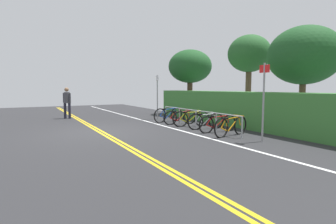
{
  "coord_description": "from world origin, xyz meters",
  "views": [
    {
      "loc": [
        10.16,
        -2.59,
        1.72
      ],
      "look_at": [
        1.02,
        2.5,
        0.74
      ],
      "focal_mm": 27.85,
      "sensor_mm": 36.0,
      "label": 1
    }
  ],
  "objects_px": {
    "sign_post_near": "(157,93)",
    "sign_post_far": "(264,95)",
    "tree_far_right": "(304,56)",
    "bike_rack": "(196,115)",
    "bicycle_5": "(231,126)",
    "bicycle_1": "(180,117)",
    "bicycle_2": "(191,119)",
    "bicycle_3": "(206,121)",
    "bicycle_4": "(218,124)",
    "tree_near_left": "(190,67)",
    "bicycle_0": "(168,115)",
    "tree_mid": "(249,55)",
    "pedestrian": "(67,101)"
  },
  "relations": [
    {
      "from": "bicycle_0",
      "to": "tree_mid",
      "type": "bearing_deg",
      "value": 73.33
    },
    {
      "from": "bicycle_1",
      "to": "bicycle_3",
      "type": "bearing_deg",
      "value": 5.61
    },
    {
      "from": "bicycle_1",
      "to": "tree_near_left",
      "type": "height_order",
      "value": "tree_near_left"
    },
    {
      "from": "bicycle_1",
      "to": "bicycle_2",
      "type": "relative_size",
      "value": 0.99
    },
    {
      "from": "bicycle_3",
      "to": "bicycle_5",
      "type": "bearing_deg",
      "value": -5.44
    },
    {
      "from": "bicycle_2",
      "to": "bicycle_4",
      "type": "height_order",
      "value": "bicycle_2"
    },
    {
      "from": "sign_post_near",
      "to": "tree_far_right",
      "type": "bearing_deg",
      "value": 32.05
    },
    {
      "from": "bicycle_1",
      "to": "sign_post_near",
      "type": "relative_size",
      "value": 0.69
    },
    {
      "from": "sign_post_far",
      "to": "tree_far_right",
      "type": "bearing_deg",
      "value": 106.31
    },
    {
      "from": "bicycle_3",
      "to": "pedestrian",
      "type": "bearing_deg",
      "value": -146.6
    },
    {
      "from": "bicycle_1",
      "to": "bicycle_2",
      "type": "bearing_deg",
      "value": 5.83
    },
    {
      "from": "sign_post_far",
      "to": "tree_mid",
      "type": "distance_m",
      "value": 6.25
    },
    {
      "from": "bicycle_3",
      "to": "sign_post_far",
      "type": "xyz_separation_m",
      "value": [
        2.92,
        0.03,
        1.15
      ]
    },
    {
      "from": "bicycle_4",
      "to": "tree_near_left",
      "type": "relative_size",
      "value": 0.43
    },
    {
      "from": "bicycle_2",
      "to": "bicycle_5",
      "type": "relative_size",
      "value": 0.94
    },
    {
      "from": "sign_post_near",
      "to": "sign_post_far",
      "type": "height_order",
      "value": "sign_post_far"
    },
    {
      "from": "bicycle_4",
      "to": "pedestrian",
      "type": "height_order",
      "value": "pedestrian"
    },
    {
      "from": "sign_post_far",
      "to": "bike_rack",
      "type": "bearing_deg",
      "value": -177.2
    },
    {
      "from": "bicycle_3",
      "to": "tree_near_left",
      "type": "relative_size",
      "value": 0.4
    },
    {
      "from": "bicycle_4",
      "to": "tree_near_left",
      "type": "xyz_separation_m",
      "value": [
        -6.38,
        2.97,
        2.73
      ]
    },
    {
      "from": "bike_rack",
      "to": "sign_post_near",
      "type": "relative_size",
      "value": 2.27
    },
    {
      "from": "bicycle_0",
      "to": "tree_far_right",
      "type": "relative_size",
      "value": 0.42
    },
    {
      "from": "bicycle_2",
      "to": "pedestrian",
      "type": "bearing_deg",
      "value": -143.06
    },
    {
      "from": "pedestrian",
      "to": "bicycle_4",
      "type": "bearing_deg",
      "value": 30.14
    },
    {
      "from": "tree_mid",
      "to": "bicycle_0",
      "type": "bearing_deg",
      "value": -106.67
    },
    {
      "from": "bicycle_0",
      "to": "sign_post_far",
      "type": "relative_size",
      "value": 0.71
    },
    {
      "from": "bicycle_0",
      "to": "bicycle_2",
      "type": "bearing_deg",
      "value": 4.67
    },
    {
      "from": "bike_rack",
      "to": "bicycle_5",
      "type": "distance_m",
      "value": 2.2
    },
    {
      "from": "bicycle_5",
      "to": "pedestrian",
      "type": "height_order",
      "value": "pedestrian"
    },
    {
      "from": "tree_near_left",
      "to": "bicycle_4",
      "type": "bearing_deg",
      "value": -24.96
    },
    {
      "from": "bicycle_1",
      "to": "tree_mid",
      "type": "height_order",
      "value": "tree_mid"
    },
    {
      "from": "bicycle_3",
      "to": "sign_post_far",
      "type": "height_order",
      "value": "sign_post_far"
    },
    {
      "from": "bicycle_4",
      "to": "sign_post_near",
      "type": "relative_size",
      "value": 0.74
    },
    {
      "from": "bicycle_2",
      "to": "pedestrian",
      "type": "distance_m",
      "value": 7.33
    },
    {
      "from": "bike_rack",
      "to": "bicycle_0",
      "type": "distance_m",
      "value": 2.28
    },
    {
      "from": "bicycle_1",
      "to": "tree_far_right",
      "type": "distance_m",
      "value": 5.85
    },
    {
      "from": "bicycle_1",
      "to": "bicycle_5",
      "type": "height_order",
      "value": "bicycle_5"
    },
    {
      "from": "tree_mid",
      "to": "pedestrian",
      "type": "bearing_deg",
      "value": -121.99
    },
    {
      "from": "bicycle_3",
      "to": "tree_near_left",
      "type": "bearing_deg",
      "value": 152.26
    },
    {
      "from": "bicycle_3",
      "to": "bicycle_2",
      "type": "bearing_deg",
      "value": -174.58
    },
    {
      "from": "bike_rack",
      "to": "tree_mid",
      "type": "bearing_deg",
      "value": 103.74
    },
    {
      "from": "sign_post_near",
      "to": "tree_near_left",
      "type": "xyz_separation_m",
      "value": [
        -1.51,
        3.14,
        1.62
      ]
    },
    {
      "from": "bicycle_0",
      "to": "tree_far_right",
      "type": "height_order",
      "value": "tree_far_right"
    },
    {
      "from": "bicycle_4",
      "to": "bicycle_0",
      "type": "bearing_deg",
      "value": -177.03
    },
    {
      "from": "bicycle_3",
      "to": "bicycle_5",
      "type": "distance_m",
      "value": 1.69
    },
    {
      "from": "bicycle_3",
      "to": "bicycle_0",
      "type": "bearing_deg",
      "value": -175.07
    },
    {
      "from": "bicycle_5",
      "to": "tree_mid",
      "type": "relative_size",
      "value": 0.4
    },
    {
      "from": "bicycle_3",
      "to": "bike_rack",
      "type": "bearing_deg",
      "value": -164.57
    },
    {
      "from": "tree_far_right",
      "to": "bicycle_0",
      "type": "bearing_deg",
      "value": -141.36
    },
    {
      "from": "bicycle_3",
      "to": "sign_post_far",
      "type": "relative_size",
      "value": 0.66
    }
  ]
}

